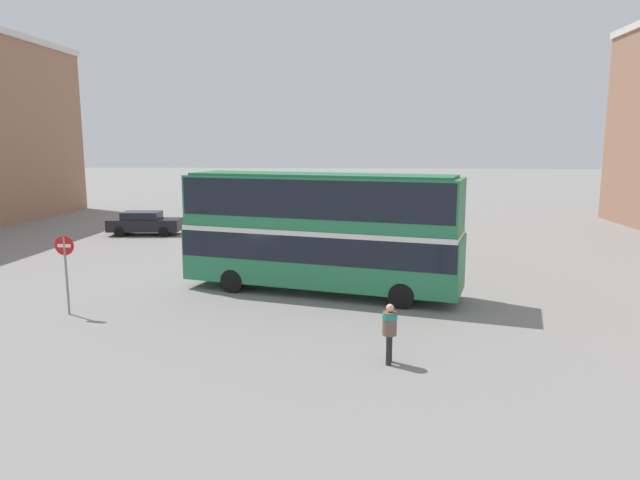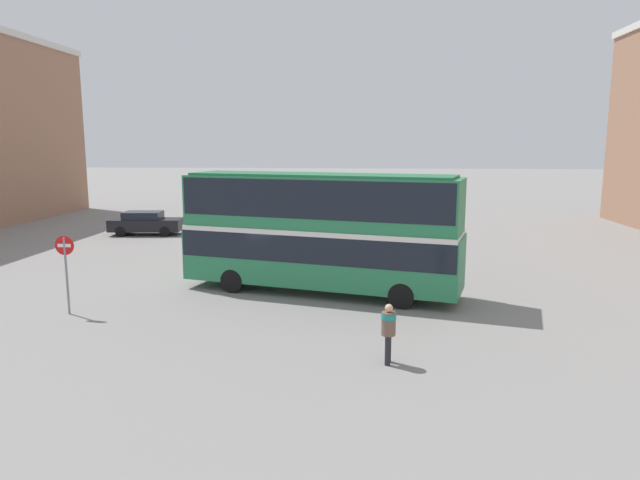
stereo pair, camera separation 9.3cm
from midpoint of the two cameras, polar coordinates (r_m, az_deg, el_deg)
The scene contains 6 objects.
ground_plane at distance 23.76m, azimuth -3.69°, elevation -4.99°, with size 240.00×240.00×0.00m, color gray.
double_decker_bus at distance 22.76m, azimuth 0.12°, elevation 1.43°, with size 11.49×5.39×4.82m.
pedestrian_foreground at distance 15.83m, azimuth 7.03°, elevation -8.66°, with size 0.46×0.46×1.69m.
parked_car_kerb_near at distance 37.31m, azimuth -3.09°, elevation 1.59°, with size 4.44×2.23×1.57m.
parked_car_kerb_far at distance 39.59m, azimuth -16.99°, elevation 1.65°, with size 4.80×2.23×1.55m.
no_entry_sign at distance 21.86m, azimuth -23.98°, elevation -1.95°, with size 0.69×0.08×2.82m.
Camera 2 is at (3.44, -22.75, 5.97)m, focal length 32.00 mm.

